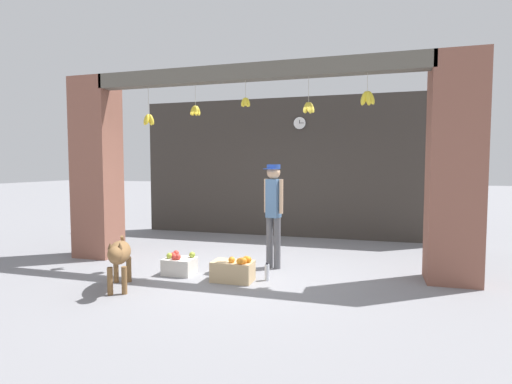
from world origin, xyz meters
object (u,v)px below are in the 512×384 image
Objects in this scene: fruit_crate_apples at (179,265)px; wall_clock at (300,123)px; fruit_crate_oranges at (234,270)px; shopkeeper at (273,207)px; water_bottle at (267,272)px; dog at (119,254)px.

fruit_crate_apples is 4.50m from wall_clock.
fruit_crate_oranges is 4.44m from wall_clock.
fruit_crate_apples is (-1.28, -0.75, -0.84)m from shopkeeper.
wall_clock is at bearing 92.72° from water_bottle.
wall_clock reaches higher than dog.
dog reaches higher than fruit_crate_oranges.
wall_clock is (1.62, 4.47, 2.13)m from dog.
fruit_crate_apples is at bearing -108.44° from wall_clock.
dog is 2.05m from water_bottle.
fruit_crate_apples reaches higher than water_bottle.
shopkeeper is (1.71, 1.64, 0.51)m from dog.
water_bottle is 4.31m from wall_clock.
wall_clock reaches higher than fruit_crate_apples.
shopkeeper is 1.11m from water_bottle.
fruit_crate_apples is (0.42, 0.89, -0.33)m from dog.
fruit_crate_oranges is 1.30× the size of fruit_crate_apples.
dog is at bearing -152.17° from water_bottle.
fruit_crate_oranges reaches higher than fruit_crate_apples.
shopkeeper is at bearing 30.47° from fruit_crate_apples.
shopkeeper is 2.87× the size of fruit_crate_oranges.
shopkeeper is 1.26m from fruit_crate_oranges.
water_bottle is (1.78, 0.94, -0.35)m from dog.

